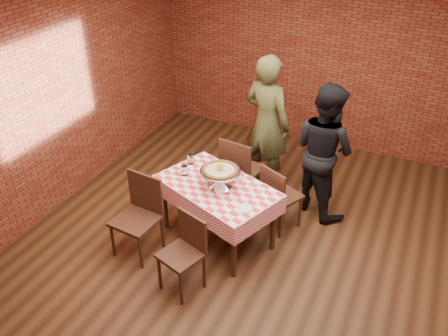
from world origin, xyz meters
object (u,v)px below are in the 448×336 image
Objects in this scene: chair_far_left at (243,168)px; chair_near_right at (181,256)px; diner_olive at (267,124)px; water_glass_left at (184,171)px; pizza at (220,170)px; table at (218,212)px; condiment_caddy at (238,172)px; pizza_stand at (220,179)px; water_glass_right at (191,159)px; diner_black at (324,150)px; chair_near_left at (136,219)px; chair_far_right at (282,197)px.

chair_near_right is at bearing 99.72° from chair_far_left.
diner_olive reaches higher than chair_far_left.
pizza is at bearing -4.39° from water_glass_left.
table is 0.63m from water_glass_left.
diner_olive reaches higher than pizza.
pizza is at bearing -93.79° from condiment_caddy.
water_glass_right is at bearing 150.69° from pizza_stand.
water_glass_left and water_glass_right have the same top height.
condiment_caddy is 1.15m from diner_black.
condiment_caddy is 0.16× the size of chair_far_left.
chair_near_left is 2.16m from diner_olive.
pizza is (0.04, -0.00, 0.60)m from table.
diner_black is (0.32, 0.56, 0.43)m from chair_far_right.
table is at bearing 174.83° from pizza_stand.
condiment_caddy is at bearing 115.23° from chair_far_left.
water_glass_left is at bearing 175.61° from pizza.
chair_near_left reaches higher than condiment_caddy.
diner_black reaches higher than pizza.
water_glass_right reaches higher than chair_far_right.
pizza reaches higher than chair_near_right.
diner_olive is (0.08, 1.35, 0.56)m from table.
condiment_caddy is at bearing 58.55° from chair_far_right.
water_glass_left is at bearing 68.77° from diner_black.
diner_olive reaches higher than water_glass_right.
diner_olive reaches higher than pizza_stand.
diner_olive is at bearing 72.98° from chair_near_left.
pizza_stand reaches higher than water_glass_left.
diner_black reaches higher than chair_far_left.
water_glass_left is 0.78m from chair_near_left.
water_glass_right is 0.07× the size of diner_olive.
water_glass_left is at bearing 51.57° from chair_far_right.
pizza_stand is at bearing -29.31° from water_glass_right.
table is 0.60m from pizza.
water_glass_left is 1.10m from chair_near_right.
chair_near_right is at bearing -91.72° from pizza_stand.
water_glass_left is 0.13× the size of chair_far_left.
pizza_stand is at bearing -93.79° from condiment_caddy.
pizza reaches higher than pizza_stand.
table is at bearing 174.83° from pizza.
chair_far_left reaches higher than condiment_caddy.
chair_near_left is at bearing -141.83° from pizza.
pizza is 1.09m from chair_near_left.
condiment_caddy is (0.15, 0.24, 0.46)m from table.
pizza_stand is 0.27m from condiment_caddy.
chair_far_left is at bearing 96.18° from pizza_stand.
pizza_stand is 0.53× the size of chair_far_right.
diner_olive reaches higher than chair_far_right.
pizza is at bearing 103.64° from chair_far_left.
water_glass_left is at bearing 175.68° from table.
pizza_stand is 1.36m from diner_olive.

